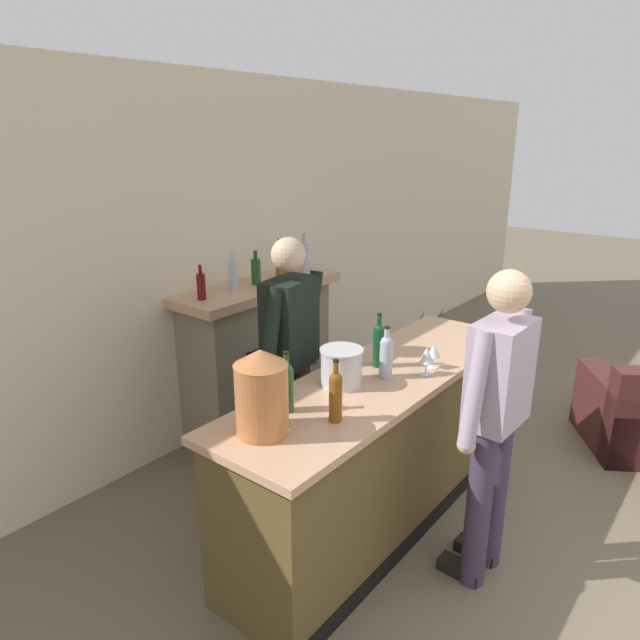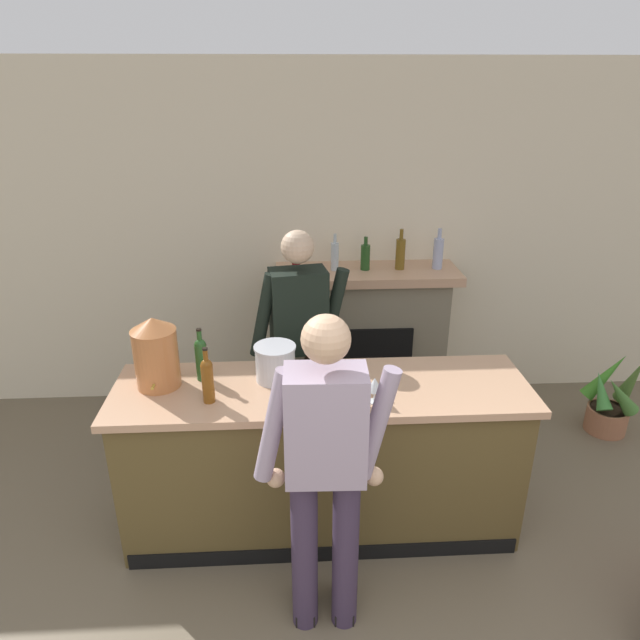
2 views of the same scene
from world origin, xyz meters
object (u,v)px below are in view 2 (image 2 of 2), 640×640
Objects in this scene: copper_dispenser at (156,352)px; ice_bucket_steel at (275,363)px; wine_bottle_rose_blush at (208,378)px; wine_bottle_cabernet_heavy at (201,357)px; person_customer at (325,470)px; potted_plant_corner at (611,401)px; fireplace_stone at (365,337)px; wine_bottle_merlot_tall at (337,356)px; wine_glass_by_dispenser at (375,385)px; person_bartender at (299,345)px; wine_bottle_chardonnay_pale at (318,368)px; wine_glass_front_left at (354,385)px.

copper_dispenser is 0.67m from ice_bucket_steel.
wine_bottle_rose_blush reaches higher than wine_bottle_cabernet_heavy.
person_customer is 0.84m from ice_bucket_steel.
fireplace_stone is at bearing 164.36° from potted_plant_corner.
wine_bottle_cabernet_heavy is (-1.12, -1.31, 0.51)m from fireplace_stone.
wine_glass_by_dispenser is (0.18, -0.27, -0.04)m from wine_bottle_merlot_tall.
copper_dispenser is at bearing 168.13° from wine_glass_by_dispenser.
person_customer is 0.99× the size of person_bartender.
wine_bottle_cabernet_heavy reaches higher than ice_bucket_steel.
wine_bottle_chardonnay_pale is (0.24, -0.14, 0.03)m from ice_bucket_steel.
wine_bottle_merlot_tall is at bearing -104.63° from fireplace_stone.
potted_plant_corner is at bearing 19.39° from wine_bottle_rose_blush.
wine_bottle_chardonnay_pale reaches higher than potted_plant_corner.
copper_dispenser is 2.46× the size of wine_glass_front_left.
copper_dispenser reaches higher than wine_bottle_chardonnay_pale.
wine_bottle_rose_blush reaches higher than potted_plant_corner.
person_customer is 0.55m from wine_glass_front_left.
wine_bottle_cabernet_heavy is at bearing 176.40° from ice_bucket_steel.
potted_plant_corner is 2.14× the size of wine_bottle_cabernet_heavy.
person_customer is 11.55× the size of wine_glass_by_dispenser.
wine_bottle_cabernet_heavy is at bearing 165.91° from wine_bottle_chardonnay_pale.
wine_bottle_cabernet_heavy is (0.24, 0.06, -0.07)m from copper_dispenser.
person_bartender is 5.43× the size of wine_bottle_rose_blush.
wine_bottle_merlot_tall is at bearing 1.06° from copper_dispenser.
fireplace_stone is at bearing 55.95° from wine_bottle_rose_blush.
person_bartender reaches higher than potted_plant_corner.
potted_plant_corner is 2.21× the size of wine_bottle_chardonnay_pale.
copper_dispenser is (-0.89, 0.76, 0.25)m from person_customer.
wine_bottle_merlot_tall is at bearing -68.42° from person_bartender.
person_bartender is 11.71× the size of wine_glass_by_dispenser.
ice_bucket_steel is at bearing 32.66° from wine_bottle_rose_blush.
wine_bottle_chardonnay_pale is 1.82× the size of wine_glass_front_left.
ice_bucket_steel is 0.60m from wine_glass_by_dispenser.
copper_dispenser is at bearing -165.47° from potted_plant_corner.
wine_glass_by_dispenser is 0.12m from wine_glass_front_left.
person_customer is 1.07m from wine_bottle_cabernet_heavy.
ice_bucket_steel reaches higher than wine_glass_front_left.
person_bartender is at bearing -172.82° from potted_plant_corner.
wine_bottle_chardonnay_pale reaches higher than wine_glass_front_left.
wine_glass_by_dispenser is at bearing -28.03° from ice_bucket_steel.
wine_bottle_merlot_tall reaches higher than wine_glass_by_dispenser.
person_customer is 5.38× the size of wine_bottle_cabernet_heavy.
wine_glass_by_dispenser is at bearing -17.99° from wine_bottle_cabernet_heavy.
wine_glass_front_left is (-0.29, -1.64, 0.49)m from fireplace_stone.
person_customer is 7.12× the size of ice_bucket_steel.
potted_plant_corner is 1.64× the size of copper_dispenser.
person_customer is at bearing -102.37° from fireplace_stone.
wine_bottle_merlot_tall is 1.04× the size of wine_bottle_rose_blush.
wine_bottle_chardonnay_pale is (-0.11, -0.12, -0.01)m from wine_bottle_merlot_tall.
person_bartender reaches higher than wine_bottle_merlot_tall.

